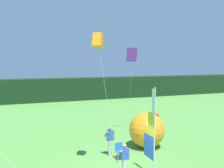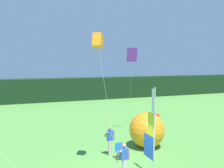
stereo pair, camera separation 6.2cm
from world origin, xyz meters
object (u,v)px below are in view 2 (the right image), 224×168
inflatable_balloon (147,130)px  kite_orange_box_1 (98,41)px  folding_chair (120,150)px  kite_purple_diamond_2 (132,58)px  person_mid_field (124,159)px  person_near_banner (110,140)px  banner_flag (151,133)px

inflatable_balloon → kite_orange_box_1: size_ratio=0.34×
inflatable_balloon → folding_chair: size_ratio=2.65×
kite_orange_box_1 → folding_chair: bearing=33.9°
kite_purple_diamond_2 → kite_orange_box_1: bearing=-128.5°
person_mid_field → kite_orange_box_1: size_ratio=0.23×
folding_chair → kite_orange_box_1: bearing=-146.1°
person_near_banner → inflatable_balloon: size_ratio=0.74×
folding_chair → banner_flag: bearing=-74.7°
banner_flag → kite_purple_diamond_2: bearing=72.8°
inflatable_balloon → kite_purple_diamond_2: size_ratio=0.36×
person_mid_field → inflatable_balloon: size_ratio=0.68×
kite_orange_box_1 → banner_flag: bearing=-30.7°
person_near_banner → kite_orange_box_1: kite_orange_box_1 is taller
banner_flag → kite_orange_box_1: 5.10m
person_near_banner → banner_flag: bearing=-71.6°
folding_chair → kite_orange_box_1: size_ratio=0.13×
folding_chair → kite_orange_box_1: (-1.58, -1.06, 5.94)m
banner_flag → folding_chair: 2.91m
banner_flag → person_mid_field: banner_flag is taller
inflatable_balloon → kite_orange_box_1: kite_orange_box_1 is taller
person_near_banner → kite_orange_box_1: size_ratio=0.25×
banner_flag → inflatable_balloon: bearing=64.4°
person_mid_field → folding_chair: person_mid_field is taller
person_near_banner → kite_purple_diamond_2: kite_purple_diamond_2 is taller
kite_orange_box_1 → kite_purple_diamond_2: (4.32, 5.43, -0.65)m
person_mid_field → banner_flag: bearing=-12.8°
inflatable_balloon → kite_orange_box_1: 6.95m
person_mid_field → kite_purple_diamond_2: 8.80m
person_mid_field → kite_orange_box_1: kite_orange_box_1 is taller
person_near_banner → kite_orange_box_1: 5.91m
person_near_banner → kite_purple_diamond_2: (3.09, 3.74, 4.87)m
kite_purple_diamond_2 → banner_flag: bearing=-107.2°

